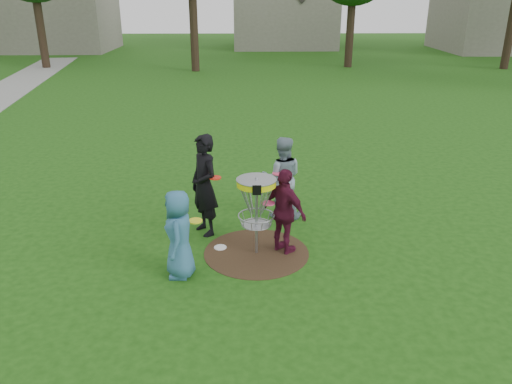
{
  "coord_description": "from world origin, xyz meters",
  "views": [
    {
      "loc": [
        -0.16,
        -7.54,
        4.14
      ],
      "look_at": [
        0.0,
        0.3,
        1.0
      ],
      "focal_mm": 35.0,
      "sensor_mm": 36.0,
      "label": 1
    }
  ],
  "objects_px": {
    "player_maroon": "(285,212)",
    "disc_golf_basket": "(256,198)",
    "player_blue": "(179,234)",
    "player_black": "(204,185)",
    "player_grey": "(282,178)"
  },
  "relations": [
    {
      "from": "player_black",
      "to": "disc_golf_basket",
      "type": "distance_m",
      "value": 1.23
    },
    {
      "from": "player_blue",
      "to": "player_grey",
      "type": "bearing_deg",
      "value": 139.55
    },
    {
      "from": "player_blue",
      "to": "player_black",
      "type": "height_order",
      "value": "player_black"
    },
    {
      "from": "player_maroon",
      "to": "disc_golf_basket",
      "type": "relative_size",
      "value": 1.08
    },
    {
      "from": "disc_golf_basket",
      "to": "player_maroon",
      "type": "bearing_deg",
      "value": 4.69
    },
    {
      "from": "player_blue",
      "to": "disc_golf_basket",
      "type": "distance_m",
      "value": 1.42
    },
    {
      "from": "player_blue",
      "to": "player_black",
      "type": "relative_size",
      "value": 0.76
    },
    {
      "from": "player_maroon",
      "to": "disc_golf_basket",
      "type": "xyz_separation_m",
      "value": [
        -0.47,
        -0.04,
        0.27
      ]
    },
    {
      "from": "player_blue",
      "to": "player_maroon",
      "type": "xyz_separation_m",
      "value": [
        1.67,
        0.73,
        0.04
      ]
    },
    {
      "from": "player_black",
      "to": "disc_golf_basket",
      "type": "bearing_deg",
      "value": 15.89
    },
    {
      "from": "player_maroon",
      "to": "disc_golf_basket",
      "type": "height_order",
      "value": "player_maroon"
    },
    {
      "from": "player_black",
      "to": "player_maroon",
      "type": "relative_size",
      "value": 1.25
    },
    {
      "from": "player_blue",
      "to": "disc_golf_basket",
      "type": "height_order",
      "value": "player_blue"
    },
    {
      "from": "player_black",
      "to": "player_grey",
      "type": "relative_size",
      "value": 1.14
    },
    {
      "from": "player_blue",
      "to": "player_black",
      "type": "bearing_deg",
      "value": 167.32
    }
  ]
}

